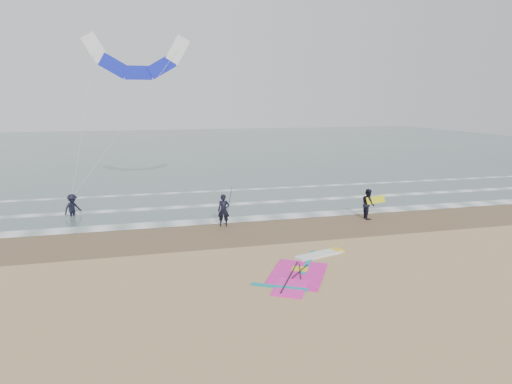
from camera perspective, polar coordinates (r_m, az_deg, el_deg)
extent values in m
plane|color=tan|center=(18.18, 6.80, -9.73)|extent=(120.00, 120.00, 0.00)
cube|color=#47605E|center=(64.41, -8.81, 5.50)|extent=(120.00, 80.00, 0.02)
cube|color=brown|center=(23.57, 1.53, -4.66)|extent=(120.00, 5.00, 0.01)
cube|color=white|center=(25.61, 0.18, -3.28)|extent=(120.00, 1.20, 0.02)
cube|color=white|center=(29.20, -1.70, -1.44)|extent=(120.00, 0.70, 0.02)
cube|color=white|center=(33.51, -3.39, 0.22)|extent=(120.00, 0.50, 0.01)
cube|color=white|center=(19.83, 7.87, -7.76)|extent=(2.30, 1.22, 0.11)
cube|color=yellow|center=(20.48, 10.11, -7.19)|extent=(0.55, 0.64, 0.12)
cube|color=#FF20AB|center=(17.73, 5.17, -10.19)|extent=(3.14, 3.47, 0.04)
cube|color=#FF20AB|center=(16.51, 4.31, -11.86)|extent=(1.74, 1.93, 0.04)
cube|color=#0C8C99|center=(19.04, 6.56, -8.65)|extent=(1.60, 2.58, 0.04)
cube|color=#0C8C99|center=(16.56, 2.90, -11.75)|extent=(1.88, 1.20, 0.04)
cube|color=yellow|center=(18.21, 5.51, -9.59)|extent=(0.81, 0.78, 0.05)
cylinder|color=black|center=(17.45, 4.25, -10.44)|extent=(1.66, 2.82, 0.05)
cylinder|color=black|center=(17.93, 5.53, -9.79)|extent=(1.11, 1.22, 0.04)
cylinder|color=black|center=(17.93, 5.53, -9.79)|extent=(0.53, 1.54, 0.04)
imported|color=black|center=(23.96, -4.07, -2.31)|extent=(0.70, 0.54, 1.71)
imported|color=black|center=(26.22, 13.84, -1.44)|extent=(0.74, 0.90, 1.69)
imported|color=black|center=(27.93, -22.00, -1.21)|extent=(1.20, 1.17, 1.65)
cylinder|color=black|center=(23.92, -3.37, -1.35)|extent=(0.17, 0.86, 1.82)
cube|color=yellow|center=(26.28, 14.73, -0.96)|extent=(1.30, 0.51, 0.39)
cube|color=white|center=(32.28, -19.51, 16.65)|extent=(1.68, 0.16, 1.99)
cube|color=#121EC2|center=(32.12, -17.34, 14.82)|extent=(1.99, 0.17, 1.67)
cube|color=#121EC2|center=(32.07, -14.50, 14.24)|extent=(1.78, 0.16, 0.91)
cube|color=#121EC2|center=(32.14, -11.73, 15.08)|extent=(1.99, 0.17, 1.67)
cube|color=white|center=(32.31, -9.75, 17.12)|extent=(1.68, 0.16, 1.99)
cylinder|color=beige|center=(29.73, -20.71, 8.62)|extent=(1.43, 4.96, 8.75)
cylinder|color=beige|center=(29.57, -15.58, 8.92)|extent=(6.69, 4.97, 8.75)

